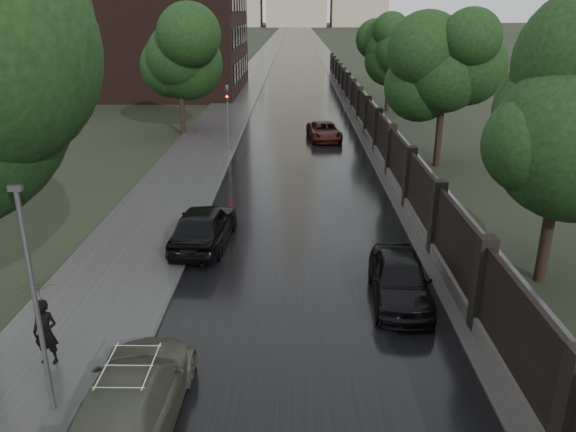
% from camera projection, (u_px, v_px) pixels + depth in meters
% --- Properties ---
extents(road, '(8.00, 420.00, 0.02)m').
position_uv_depth(road, '(297.00, 36.00, 188.79)').
color(road, black).
rests_on(road, ground).
extents(sidewalk_left, '(4.00, 420.00, 0.16)m').
position_uv_depth(sidewalk_left, '(279.00, 35.00, 188.84)').
color(sidewalk_left, '#2D2D2D').
rests_on(sidewalk_left, ground).
extents(verge_right, '(3.00, 420.00, 0.08)m').
position_uv_depth(verge_right, '(313.00, 36.00, 188.71)').
color(verge_right, '#2D2D2D').
rests_on(verge_right, ground).
extents(fence_right, '(0.45, 75.72, 2.70)m').
position_uv_depth(fence_right, '(364.00, 115.00, 40.11)').
color(fence_right, '#383533').
rests_on(fence_right, ground).
extents(tree_left_far, '(4.25, 4.25, 7.39)m').
position_uv_depth(tree_left_far, '(179.00, 56.00, 36.92)').
color(tree_left_far, black).
rests_on(tree_left_far, ground).
extents(tree_right_a, '(4.08, 4.08, 7.01)m').
position_uv_depth(tree_right_a, '(565.00, 126.00, 16.18)').
color(tree_right_a, black).
rests_on(tree_right_a, ground).
extents(tree_right_b, '(4.08, 4.08, 7.01)m').
position_uv_depth(tree_right_b, '(445.00, 74.00, 29.32)').
color(tree_right_b, black).
rests_on(tree_right_b, ground).
extents(tree_right_c, '(4.08, 4.08, 7.01)m').
position_uv_depth(tree_right_c, '(390.00, 51.00, 46.21)').
color(tree_right_c, black).
rests_on(tree_right_c, ground).
extents(lamp_post, '(0.25, 0.12, 5.11)m').
position_uv_depth(lamp_post, '(36.00, 303.00, 11.02)').
color(lamp_post, '#59595E').
rests_on(lamp_post, ground).
extents(traffic_light, '(0.16, 0.32, 4.00)m').
position_uv_depth(traffic_light, '(228.00, 113.00, 33.16)').
color(traffic_light, '#59595E').
rests_on(traffic_light, ground).
extents(volga_sedan, '(2.04, 4.82, 1.39)m').
position_uv_depth(volga_sedan, '(133.00, 396.00, 11.42)').
color(volga_sedan, '#45493A').
rests_on(volga_sedan, ground).
extents(hatchback_left, '(2.18, 4.68, 1.55)m').
position_uv_depth(hatchback_left, '(204.00, 226.00, 20.26)').
color(hatchback_left, black).
rests_on(hatchback_left, ground).
extents(car_right_near, '(1.85, 4.19, 1.40)m').
position_uv_depth(car_right_near, '(400.00, 279.00, 16.41)').
color(car_right_near, black).
rests_on(car_right_near, ground).
extents(car_right_far, '(2.39, 4.40, 1.17)m').
position_uv_depth(car_right_far, '(324.00, 131.00, 36.92)').
color(car_right_far, black).
rests_on(car_right_far, ground).
extents(pedestrian_umbrella, '(1.02, 1.03, 2.55)m').
position_uv_depth(pedestrian_umbrella, '(40.00, 299.00, 12.88)').
color(pedestrian_umbrella, black).
rests_on(pedestrian_umbrella, sidewalk_left).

